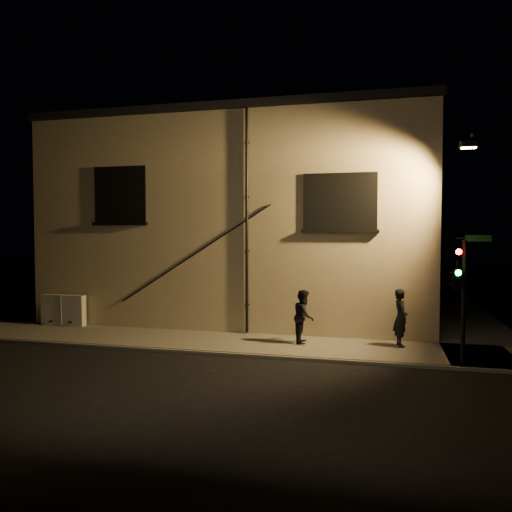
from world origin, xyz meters
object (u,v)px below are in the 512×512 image
(pedestrian_a, at_px, (401,318))
(traffic_signal, at_px, (457,277))
(utility_cabinet, at_px, (63,310))
(pedestrian_b, at_px, (304,316))

(pedestrian_a, distance_m, traffic_signal, 2.85)
(pedestrian_a, relative_size, traffic_signal, 0.52)
(utility_cabinet, relative_size, traffic_signal, 0.51)
(utility_cabinet, height_order, traffic_signal, traffic_signal)
(pedestrian_a, distance_m, pedestrian_b, 3.19)
(pedestrian_a, xyz_separation_m, pedestrian_b, (-3.19, -0.21, -0.04))
(pedestrian_a, relative_size, pedestrian_b, 1.05)
(pedestrian_a, height_order, traffic_signal, traffic_signal)
(utility_cabinet, bearing_deg, pedestrian_b, -4.69)
(utility_cabinet, bearing_deg, traffic_signal, -9.76)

